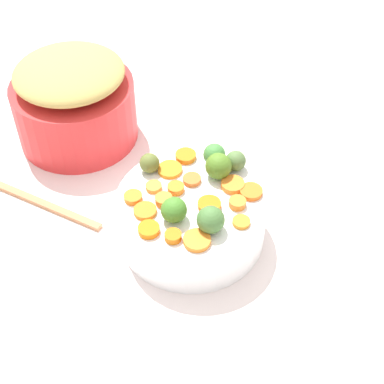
{
  "coord_description": "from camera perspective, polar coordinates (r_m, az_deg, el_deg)",
  "views": [
    {
      "loc": [
        -0.29,
        -0.52,
        0.73
      ],
      "look_at": [
        0.0,
        0.0,
        0.11
      ],
      "focal_mm": 53.11,
      "sensor_mm": 36.0,
      "label": 1
    }
  ],
  "objects": [
    {
      "name": "metal_pot",
      "position": [
        1.09,
        -11.59,
        7.99
      ],
      "size": [
        0.22,
        0.22,
        0.12
      ],
      "primitive_type": "cylinder",
      "color": "red",
      "rests_on": "tabletop"
    },
    {
      "name": "carrot_slice_11",
      "position": [
        0.85,
        1.74,
        -1.29
      ],
      "size": [
        0.05,
        0.05,
        0.01
      ],
      "primitive_type": "cylinder",
      "rotation": [
        0.0,
        0.0,
        3.85
      ],
      "color": "orange",
      "rests_on": "serving_bowl_carrots"
    },
    {
      "name": "carrot_slice_13",
      "position": [
        0.88,
        4.12,
        0.74
      ],
      "size": [
        0.04,
        0.04,
        0.01
      ],
      "primitive_type": "cylinder",
      "rotation": [
        0.0,
        0.0,
        1.36
      ],
      "color": "orange",
      "rests_on": "serving_bowl_carrots"
    },
    {
      "name": "wooden_spoon",
      "position": [
        1.05,
        -18.72,
        0.63
      ],
      "size": [
        0.2,
        0.28,
        0.01
      ],
      "color": "tan",
      "rests_on": "tabletop"
    },
    {
      "name": "brussels_sprout_2",
      "position": [
        0.9,
        -4.29,
        2.91
      ],
      "size": [
        0.03,
        0.03,
        0.03
      ],
      "primitive_type": "sphere",
      "color": "#5F6C30",
      "rests_on": "serving_bowl_carrots"
    },
    {
      "name": "carrot_slice_15",
      "position": [
        0.85,
        4.59,
        -1.1
      ],
      "size": [
        0.03,
        0.03,
        0.01
      ],
      "primitive_type": "cylinder",
      "rotation": [
        0.0,
        0.0,
        5.03
      ],
      "color": "orange",
      "rests_on": "serving_bowl_carrots"
    },
    {
      "name": "brussels_sprout_5",
      "position": [
        0.89,
        2.68,
        2.62
      ],
      "size": [
        0.04,
        0.04,
        0.04
      ],
      "primitive_type": "sphere",
      "color": "#4F7D26",
      "rests_on": "serving_bowl_carrots"
    },
    {
      "name": "carrot_slice_10",
      "position": [
        0.87,
        -1.63,
        0.39
      ],
      "size": [
        0.04,
        0.04,
        0.01
      ],
      "primitive_type": "cylinder",
      "rotation": [
        0.0,
        0.0,
        3.85
      ],
      "color": "orange",
      "rests_on": "serving_bowl_carrots"
    },
    {
      "name": "brussels_sprout_0",
      "position": [
        0.82,
        -1.83,
        -1.81
      ],
      "size": [
        0.04,
        0.04,
        0.04
      ],
      "primitive_type": "sphere",
      "color": "#43822A",
      "rests_on": "serving_bowl_carrots"
    },
    {
      "name": "carrot_slice_6",
      "position": [
        0.87,
        -5.94,
        -0.53
      ],
      "size": [
        0.04,
        0.04,
        0.01
      ],
      "primitive_type": "cylinder",
      "rotation": [
        0.0,
        0.0,
        2.47
      ],
      "color": "orange",
      "rests_on": "serving_bowl_carrots"
    },
    {
      "name": "carrot_slice_5",
      "position": [
        0.82,
        -4.35,
        -3.77
      ],
      "size": [
        0.04,
        0.04,
        0.01
      ],
      "primitive_type": "cylinder",
      "rotation": [
        0.0,
        0.0,
        5.66
      ],
      "color": "orange",
      "rests_on": "serving_bowl_carrots"
    },
    {
      "name": "stuffing_mound",
      "position": [
        1.04,
        -12.27,
        11.61
      ],
      "size": [
        0.2,
        0.2,
        0.05
      ],
      "primitive_type": "ellipsoid",
      "color": "tan",
      "rests_on": "metal_pot"
    },
    {
      "name": "carrot_slice_3",
      "position": [
        0.89,
        -0.01,
        1.26
      ],
      "size": [
        0.04,
        0.04,
        0.01
      ],
      "primitive_type": "cylinder",
      "rotation": [
        0.0,
        0.0,
        0.91
      ],
      "color": "orange",
      "rests_on": "serving_bowl_carrots"
    },
    {
      "name": "carrot_slice_4",
      "position": [
        0.81,
        0.5,
        -4.88
      ],
      "size": [
        0.04,
        0.04,
        0.01
      ],
      "primitive_type": "cylinder",
      "rotation": [
        0.0,
        0.0,
        4.66
      ],
      "color": "orange",
      "rests_on": "serving_bowl_carrots"
    },
    {
      "name": "brussels_sprout_4",
      "position": [
        0.91,
        2.25,
        3.79
      ],
      "size": [
        0.04,
        0.04,
        0.04
      ],
      "primitive_type": "sphere",
      "color": "#45883E",
      "rests_on": "serving_bowl_carrots"
    },
    {
      "name": "carrot_slice_2",
      "position": [
        0.85,
        -4.73,
        -1.9
      ],
      "size": [
        0.05,
        0.05,
        0.01
      ],
      "primitive_type": "cylinder",
      "rotation": [
        0.0,
        0.0,
        2.59
      ],
      "color": "orange",
      "rests_on": "serving_bowl_carrots"
    },
    {
      "name": "carrot_slice_12",
      "position": [
        0.86,
        -2.85,
        -0.8
      ],
      "size": [
        0.03,
        0.03,
        0.01
      ],
      "primitive_type": "cylinder",
      "rotation": [
        0.0,
        0.0,
        2.86
      ],
      "color": "orange",
      "rests_on": "serving_bowl_carrots"
    },
    {
      "name": "carrot_slice_1",
      "position": [
        0.93,
        -0.64,
        3.64
      ],
      "size": [
        0.05,
        0.05,
        0.01
      ],
      "primitive_type": "cylinder",
      "rotation": [
        0.0,
        0.0,
        2.68
      ],
      "color": "orange",
      "rests_on": "serving_bowl_carrots"
    },
    {
      "name": "tabletop",
      "position": [
        0.93,
        -0.04,
        -4.66
      ],
      "size": [
        2.4,
        2.4,
        0.02
      ],
      "primitive_type": "cube",
      "color": "white",
      "rests_on": "ground"
    },
    {
      "name": "serving_bowl_carrots",
      "position": [
        0.9,
        -0.0,
        -2.3
      ],
      "size": [
        0.23,
        0.23,
        0.08
      ],
      "primitive_type": "cylinder",
      "color": "white",
      "rests_on": "tabletop"
    },
    {
      "name": "brussels_sprout_3",
      "position": [
        0.9,
        4.41,
        3.14
      ],
      "size": [
        0.03,
        0.03,
        0.03
      ],
      "primitive_type": "sphere",
      "color": "#54763F",
      "rests_on": "serving_bowl_carrots"
    },
    {
      "name": "carrot_slice_8",
      "position": [
        0.87,
        5.95,
        0.04
      ],
      "size": [
        0.04,
        0.04,
        0.01
      ],
      "primitive_type": "cylinder",
      "rotation": [
        0.0,
        0.0,
        0.28
      ],
      "color": "orange",
      "rests_on": "serving_bowl_carrots"
    },
    {
      "name": "brussels_sprout_1",
      "position": [
        0.81,
        1.88,
        -2.8
      ],
      "size": [
        0.04,
        0.04,
        0.04
      ],
      "primitive_type": "sphere",
      "color": "#477739",
      "rests_on": "serving_bowl_carrots"
    },
    {
      "name": "carrot_slice_9",
      "position": [
        0.91,
        -2.23,
        2.28
      ],
      "size": [
        0.05,
        0.05,
        0.01
      ],
      "primitive_type": "cylinder",
      "rotation": [
        0.0,
        0.0,
        4.43
      ],
      "color": "orange",
      "rests_on": "serving_bowl_carrots"
    },
    {
      "name": "carrot_slice_14",
      "position": [
        0.83,
        4.97,
        -3.01
      ],
      "size": [
        0.03,
        0.03,
        0.01
      ],
      "primitive_type": "cylinder",
      "rotation": [
        0.0,
        0.0,
        6.23
      ],
      "color": "orange",
      "rests_on": "serving_bowl_carrots"
    },
    {
      "name": "carrot_slice_0",
      "position": [
        0.88,
        -3.87,
        0.53
      ],
      "size": [
        0.04,
        0.04,
        0.01
      ],
      "primitive_type": "cylinder",
      "rotation": [
        0.0,
        0.0,
        1.0
      ],
      "color": "orange",
      "rests_on": "serving_bowl_carrots"
    },
    {
      "name": "carrot_slice_7",
      "position": [
        0.81,
        -1.92,
        -4.46
      ],
      "size": [
        0.03,
        0.03,
        0.01
      ],
      "primitive_type": "cylinder",
      "rotation": [
        0.0,
        0.0,
        0.16
      ],
      "color": "orange",
      "rests_on": "serving_bowl_carrots"
    }
  ]
}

